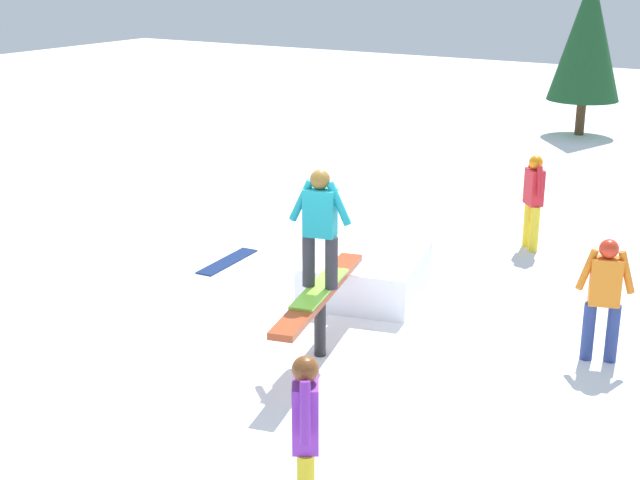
% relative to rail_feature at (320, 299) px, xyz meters
% --- Properties ---
extents(ground_plane, '(60.00, 60.00, 0.00)m').
position_rel_rail_feature_xyz_m(ground_plane, '(0.00, 0.00, -0.71)').
color(ground_plane, white).
extents(rail_feature, '(2.69, 0.92, 0.83)m').
position_rel_rail_feature_xyz_m(rail_feature, '(0.00, 0.00, 0.00)').
color(rail_feature, black).
rests_on(rail_feature, ground).
extents(snow_kicker_ramp, '(2.11, 1.89, 0.57)m').
position_rel_rail_feature_xyz_m(snow_kicker_ramp, '(-2.05, -0.50, -0.42)').
color(snow_kicker_ramp, white).
rests_on(snow_kicker_ramp, ground).
extents(main_rider_on_rail, '(1.41, 0.74, 1.42)m').
position_rel_rail_feature_xyz_m(main_rider_on_rail, '(0.00, 0.00, 0.84)').
color(main_rider_on_rail, '#89DD3C').
rests_on(main_rider_on_rail, rail_feature).
extents(bystander_orange, '(0.31, 0.65, 1.48)m').
position_rel_rail_feature_xyz_m(bystander_orange, '(-1.59, 2.84, 0.12)').
color(bystander_orange, navy).
rests_on(bystander_orange, ground).
extents(bystander_red, '(0.53, 0.48, 1.53)m').
position_rel_rail_feature_xyz_m(bystander_red, '(-5.17, 0.79, 0.15)').
color(bystander_red, yellow).
rests_on(bystander_red, ground).
extents(bystander_purple, '(0.59, 0.41, 1.52)m').
position_rel_rail_feature_xyz_m(bystander_purple, '(2.84, 1.61, 0.14)').
color(bystander_purple, gold).
rests_on(bystander_purple, ground).
extents(loose_snowboard_navy, '(1.34, 0.38, 0.02)m').
position_rel_rail_feature_xyz_m(loose_snowboard_navy, '(-2.09, -2.95, -0.70)').
color(loose_snowboard_navy, navy).
rests_on(loose_snowboard_navy, ground).
extents(pine_tree_far, '(1.83, 1.83, 4.16)m').
position_rel_rail_feature_xyz_m(pine_tree_far, '(-15.00, -1.24, 1.82)').
color(pine_tree_far, '#4C331E').
rests_on(pine_tree_far, ground).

